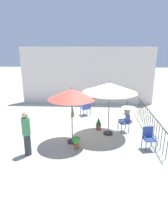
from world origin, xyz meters
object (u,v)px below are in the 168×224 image
object	(u,v)px
cafe_table_0	(128,112)
potted_plant_3	(76,141)
patio_umbrella_1	(110,88)
potted_plant_0	(128,107)
patio_umbrella_0	(71,94)
patio_chair_0	(86,108)
patio_chair_1	(149,137)
potted_plant_2	(72,111)
standing_person	(27,133)
patio_chair_2	(125,121)
potted_plant_1	(99,123)

from	to	relation	value
cafe_table_0	potted_plant_3	world-z (taller)	cafe_table_0
patio_umbrella_1	potted_plant_0	xyz separation A→B (m)	(1.37, 3.10, -1.79)
patio_umbrella_0	patio_chair_0	world-z (taller)	patio_umbrella_0
patio_chair_1	potted_plant_2	distance (m)	5.18
patio_chair_1	potted_plant_3	size ratio (longest dim) A/B	1.69
potted_plant_2	standing_person	world-z (taller)	standing_person
patio_umbrella_0	patio_chair_0	size ratio (longest dim) A/B	2.82
patio_umbrella_1	standing_person	world-z (taller)	patio_umbrella_1
patio_chair_0	patio_chair_1	world-z (taller)	patio_chair_1
patio_chair_2	potted_plant_1	size ratio (longest dim) A/B	1.39
patio_umbrella_1	potted_plant_3	size ratio (longest dim) A/B	4.59
patio_chair_2	potted_plant_0	distance (m)	2.80
potted_plant_1	standing_person	xyz separation A→B (m)	(-2.80, -2.62, 0.57)
patio_chair_0	patio_umbrella_1	bearing A→B (deg)	-66.18
patio_chair_1	standing_person	distance (m)	4.88
patio_chair_1	patio_chair_2	world-z (taller)	patio_chair_1
patio_chair_1	potted_plant_0	bearing A→B (deg)	92.37
patio_chair_2	potted_plant_0	xyz separation A→B (m)	(0.53, 2.75, -0.07)
potted_plant_2	patio_umbrella_1	bearing A→B (deg)	-50.63
patio_chair_1	patio_chair_2	bearing A→B (deg)	112.51
patio_umbrella_0	patio_umbrella_1	xyz separation A→B (m)	(1.63, 0.96, 0.09)
potted_plant_1	potted_plant_3	world-z (taller)	potted_plant_1
patio_chair_0	potted_plant_2	world-z (taller)	patio_chair_0
standing_person	potted_plant_3	bearing A→B (deg)	17.39
potted_plant_1	patio_chair_0	bearing A→B (deg)	108.54
patio_chair_2	potted_plant_0	bearing A→B (deg)	79.10
cafe_table_0	patio_chair_0	xyz separation A→B (m)	(-2.42, 0.76, -0.03)
patio_umbrella_1	patio_chair_0	distance (m)	3.42
cafe_table_0	patio_chair_1	world-z (taller)	patio_chair_1
patio_chair_0	patio_chair_1	size ratio (longest dim) A/B	0.93
patio_chair_1	patio_chair_0	bearing A→B (deg)	124.08
patio_umbrella_0	patio_chair_2	bearing A→B (deg)	27.86
potted_plant_2	patio_chair_2	bearing A→B (deg)	-36.13
patio_umbrella_1	potted_plant_0	size ratio (longest dim) A/B	2.87
patio_umbrella_0	patio_chair_1	distance (m)	3.60
potted_plant_0	cafe_table_0	bearing A→B (deg)	-96.49
patio_umbrella_1	potted_plant_2	distance (m)	3.66
patio_umbrella_1	standing_person	bearing A→B (deg)	-147.04
patio_chair_2	potted_plant_0	size ratio (longest dim) A/B	1.04
patio_umbrella_1	patio_chair_2	world-z (taller)	patio_umbrella_1
potted_plant_2	patio_chair_1	bearing A→B (deg)	-46.93
patio_umbrella_1	patio_chair_1	world-z (taller)	patio_umbrella_1
cafe_table_0	patio_chair_2	world-z (taller)	patio_chair_2
patio_umbrella_1	potted_plant_3	distance (m)	2.84
standing_person	potted_plant_0	bearing A→B (deg)	48.36
potted_plant_0	potted_plant_2	distance (m)	3.42
patio_umbrella_1	standing_person	distance (m)	4.10
patio_chair_1	potted_plant_2	bearing A→B (deg)	133.07
potted_plant_0	standing_person	distance (m)	6.98
potted_plant_1	standing_person	distance (m)	3.87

